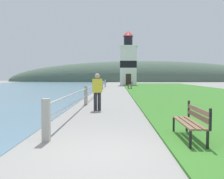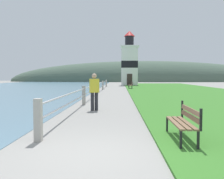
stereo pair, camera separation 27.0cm
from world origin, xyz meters
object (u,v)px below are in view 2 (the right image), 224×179
Objects in this scene: park_bench_midway at (131,85)px; person_strolling at (94,90)px; park_bench_near at (184,120)px; lighthouse at (129,63)px.

park_bench_midway is 1.00× the size of person_strolling.
park_bench_near is 1.00× the size of park_bench_midway.
park_bench_midway is 12.71m from lighthouse.
person_strolling is at bearing -95.13° from lighthouse.
lighthouse is at bearing -89.17° from park_bench_near.
person_strolling is at bearing 82.15° from park_bench_midway.
park_bench_near is at bearing -172.06° from person_strolling.
person_strolling is (-2.63, -19.78, 0.41)m from park_bench_midway.
park_bench_near is at bearing -90.10° from lighthouse.
person_strolling is (-2.87, -32.01, -3.02)m from lighthouse.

